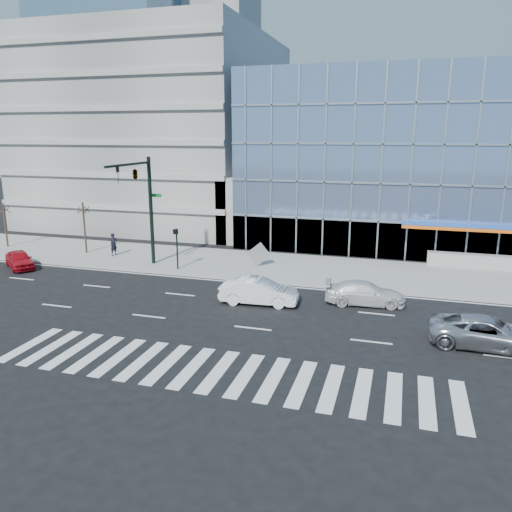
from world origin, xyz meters
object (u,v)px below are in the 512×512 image
Objects in this scene: street_tree_far at (3,209)px; white_suv at (365,293)px; traffic_signal at (140,186)px; ped_signal_post at (177,242)px; silver_suv at (487,333)px; white_sedan at (259,291)px; street_tree_near at (83,209)px; red_sedan at (20,259)px; pedestrian at (114,244)px; tilted_panel at (259,254)px.

street_tree_far is 0.83× the size of white_suv.
traffic_signal is 2.67× the size of ped_signal_post.
traffic_signal reaches higher than silver_suv.
silver_suv is 1.14× the size of white_sedan.
white_sedan is (25.21, -7.72, -2.69)m from street_tree_far.
street_tree_near is 1.10× the size of red_sedan.
street_tree_near is at bearing 0.00° from street_tree_far.
pedestrian is at bearing -4.89° from street_tree_near.
street_tree_far is 2.10× the size of pedestrian.
traffic_signal is 7.96m from street_tree_near.
red_sedan is (-11.64, -2.61, -1.48)m from ped_signal_post.
ped_signal_post is 0.78× the size of street_tree_far.
pedestrian is (-20.43, 5.77, 0.40)m from white_suv.
white_suv is at bearing -14.51° from street_tree_near.
street_tree_near reaches higher than tilted_panel.
street_tree_near reaches higher than ped_signal_post.
white_sedan is at bearing -33.81° from ped_signal_post.
street_tree_near is at bearing 153.79° from tilted_panel.
white_sedan is 8.04m from tilted_panel.
ped_signal_post is 12.02m from red_sedan.
street_tree_near is 0.92× the size of white_sedan.
street_tree_far reaches higher than white_sedan.
street_tree_far is 31.91m from white_suv.
white_sedan is 19.53m from red_sedan.
street_tree_far is (-15.00, 2.93, -2.72)m from traffic_signal.
white_sedan is (7.71, -5.17, -1.38)m from ped_signal_post.
ped_signal_post is 17.73m from street_tree_far.
silver_suv is 4.01× the size of tilted_panel.
pedestrian is (2.79, -0.24, -2.71)m from street_tree_near.
ped_signal_post is 0.71× the size of street_tree_near.
pedestrian is at bearing 71.55° from silver_suv.
white_suv is (31.21, -6.01, -2.77)m from street_tree_far.
traffic_signal is at bearing -38.88° from red_sedan.
street_tree_far is at bearing 72.18° from white_suv.
silver_suv is at bearing -15.83° from street_tree_far.
traffic_signal reaches higher than pedestrian.
traffic_signal is at bearing 72.33° from white_suv.
street_tree_near is at bearing 61.36° from white_sedan.
street_tree_near is 2.30× the size of pedestrian.
white_sedan is (-12.00, 2.83, 0.03)m from silver_suv.
tilted_panel is (-14.26, 10.54, 0.33)m from silver_suv.
white_sedan is at bearing -99.87° from tilted_panel.
street_tree_near is 1.09× the size of street_tree_far.
pedestrian is at bearing 154.90° from tilted_panel.
traffic_signal is at bearing -171.48° from ped_signal_post.
ped_signal_post is 21.32m from silver_suv.
tilted_panel is at bearing -73.00° from pedestrian.
tilted_panel is (17.10, 5.15, 0.40)m from red_sedan.
pedestrian is (-26.43, 10.31, 0.35)m from silver_suv.
ped_signal_post reaches higher than pedestrian.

